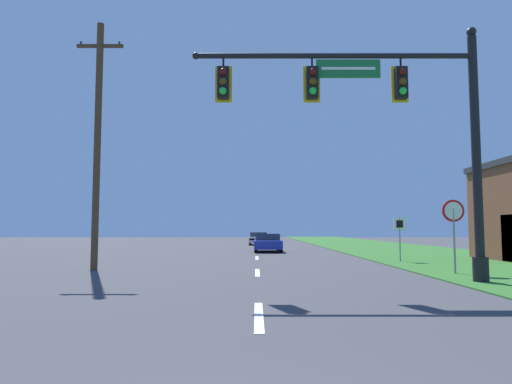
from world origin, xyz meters
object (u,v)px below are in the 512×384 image
at_px(signal_mast, 397,123).
at_px(far_car, 258,239).
at_px(route_sign_post, 399,229).
at_px(utility_pole_near, 97,140).
at_px(car_ahead, 267,243).
at_px(stop_sign, 453,219).

relative_size(signal_mast, far_car, 2.02).
height_order(route_sign_post, utility_pole_near, utility_pole_near).
bearing_deg(car_ahead, utility_pole_near, -116.52).
bearing_deg(far_car, utility_pole_near, -103.15).
bearing_deg(utility_pole_near, signal_mast, -21.74).
relative_size(car_ahead, utility_pole_near, 0.45).
height_order(car_ahead, utility_pole_near, utility_pole_near).
height_order(car_ahead, route_sign_post, route_sign_post).
bearing_deg(utility_pole_near, stop_sign, -7.34).
bearing_deg(utility_pole_near, far_car, 76.85).
xyz_separation_m(signal_mast, car_ahead, (-3.37, 17.89, -4.06)).
relative_size(signal_mast, car_ahead, 1.98).
xyz_separation_m(stop_sign, route_sign_post, (-0.04, 5.78, -0.34)).
relative_size(far_car, stop_sign, 1.69).
bearing_deg(signal_mast, stop_sign, 42.97).
bearing_deg(signal_mast, car_ahead, 100.66).
bearing_deg(stop_sign, route_sign_post, 90.37).
bearing_deg(stop_sign, far_car, 102.80).
height_order(car_ahead, far_car, same).
relative_size(stop_sign, utility_pole_near, 0.26).
relative_size(signal_mast, route_sign_post, 4.22).
height_order(stop_sign, utility_pole_near, utility_pole_near).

